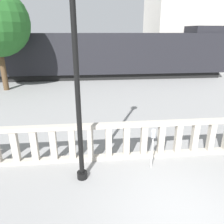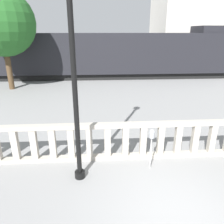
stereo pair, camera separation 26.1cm
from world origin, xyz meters
TOP-DOWN VIEW (x-y plane):
  - ground_plane at (0.00, 0.00)m, footprint 160.00×160.00m
  - balustrade at (-0.00, 2.62)m, footprint 15.87×0.24m
  - lamppost at (-2.35, 1.67)m, footprint 0.36×0.36m
  - parking_meter at (-0.18, 1.99)m, footprint 0.18×0.18m
  - train_near at (-3.16, 16.63)m, footprint 27.23×3.13m
  - building_block at (12.13, 22.64)m, footprint 13.92×7.13m

SIDE VIEW (x-z plane):
  - ground_plane at x=0.00m, z-range 0.00..0.00m
  - balustrade at x=0.00m, z-range 0.00..1.30m
  - parking_meter at x=-0.18m, z-range 0.41..1.76m
  - train_near at x=-3.16m, z-range -0.21..4.33m
  - lamppost at x=-2.35m, z-range 0.43..6.59m
  - building_block at x=12.13m, z-range 0.00..11.90m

